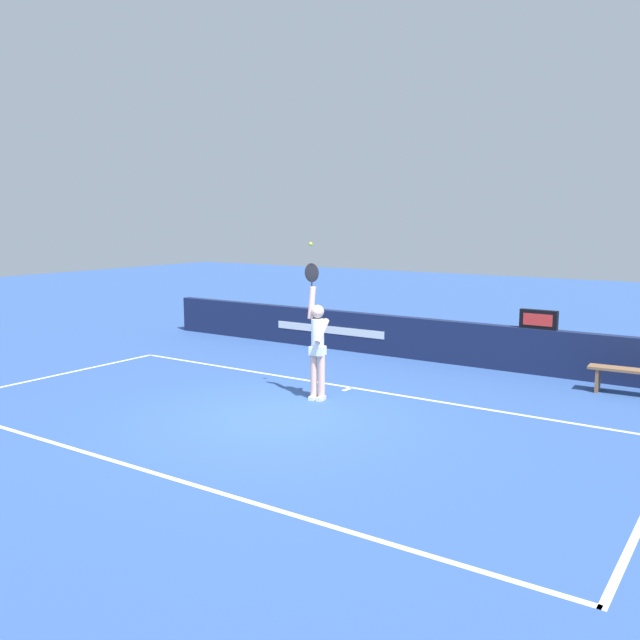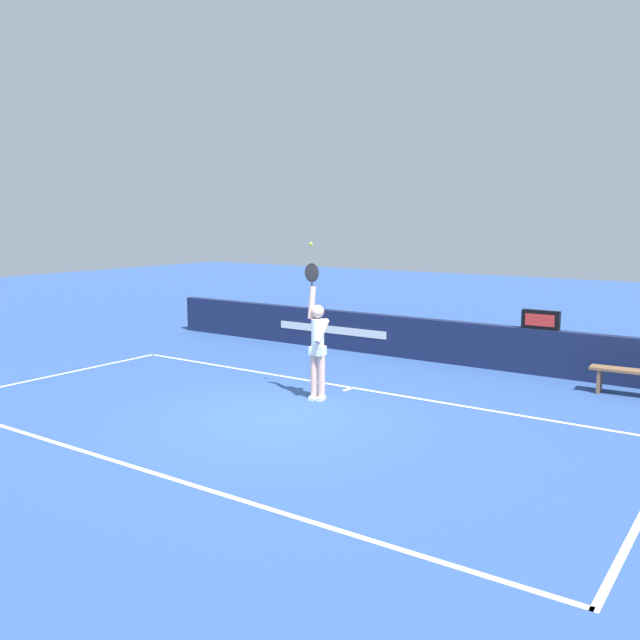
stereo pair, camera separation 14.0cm
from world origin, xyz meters
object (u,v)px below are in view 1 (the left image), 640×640
tennis_ball (311,244)px  courtside_bench_near (631,375)px  speed_display (539,319)px  tennis_player (317,344)px

tennis_ball → courtside_bench_near: bearing=35.1°
tennis_ball → courtside_bench_near: 6.47m
courtside_bench_near → speed_display: bearing=158.1°
speed_display → tennis_player: 5.11m
tennis_player → courtside_bench_near: 5.91m
speed_display → tennis_player: bearing=-122.1°
speed_display → tennis_ball: (-2.92, -4.24, 1.65)m
speed_display → courtside_bench_near: bearing=-21.9°
speed_display → courtside_bench_near: 2.28m
tennis_ball → courtside_bench_near: size_ratio=0.05×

